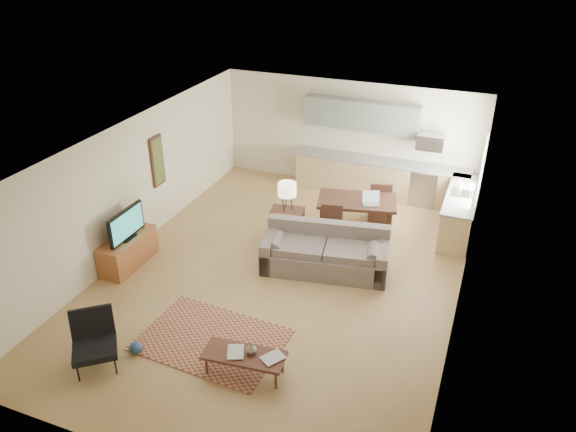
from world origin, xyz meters
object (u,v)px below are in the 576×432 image
at_px(console_table, 287,226).
at_px(dining_table, 356,217).
at_px(tv_credenza, 128,251).
at_px(coffee_table, 245,363).
at_px(armchair, 94,343).
at_px(sofa, 325,251).

bearing_deg(console_table, dining_table, 26.12).
height_order(tv_credenza, dining_table, dining_table).
height_order(coffee_table, armchair, armchair).
xyz_separation_m(coffee_table, console_table, (-0.83, 3.84, 0.20)).
height_order(sofa, tv_credenza, sofa).
relative_size(armchair, console_table, 1.10).
bearing_deg(console_table, coffee_table, -87.39).
xyz_separation_m(sofa, coffee_table, (-0.24, -3.14, -0.25)).
bearing_deg(coffee_table, console_table, 96.37).
bearing_deg(coffee_table, armchair, -168.48).
bearing_deg(dining_table, armchair, -128.42).
distance_m(armchair, tv_credenza, 2.88).
xyz_separation_m(sofa, console_table, (-1.07, 0.70, -0.05)).
bearing_deg(console_table, armchair, -116.22).
relative_size(coffee_table, dining_table, 0.76).
height_order(coffee_table, dining_table, dining_table).
height_order(sofa, dining_table, sofa).
height_order(sofa, armchair, sofa).
height_order(console_table, dining_table, dining_table).
bearing_deg(sofa, dining_table, 73.85).
xyz_separation_m(coffee_table, dining_table, (0.42, 4.74, 0.23)).
bearing_deg(tv_credenza, armchair, -64.16).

